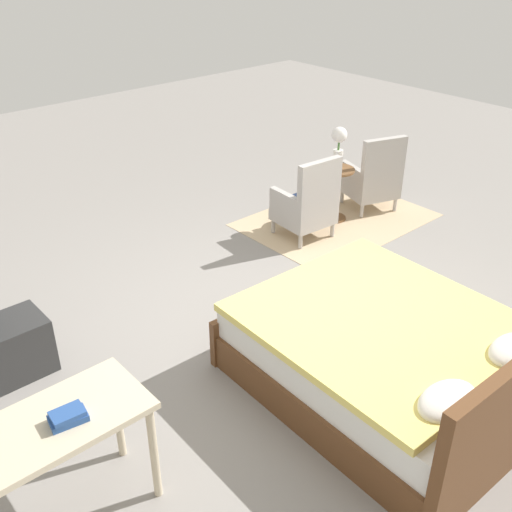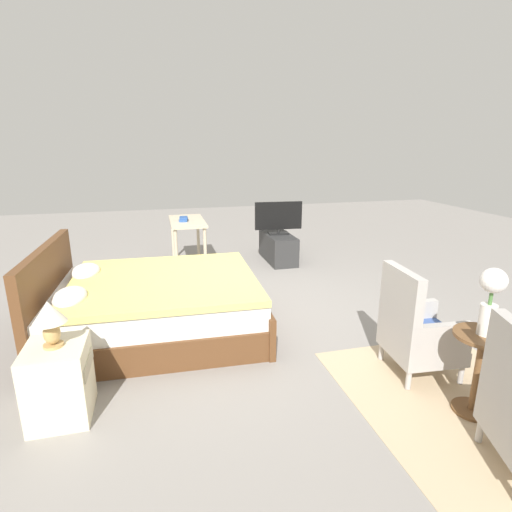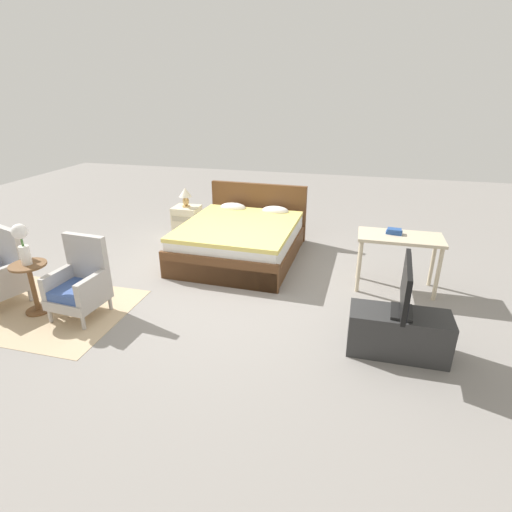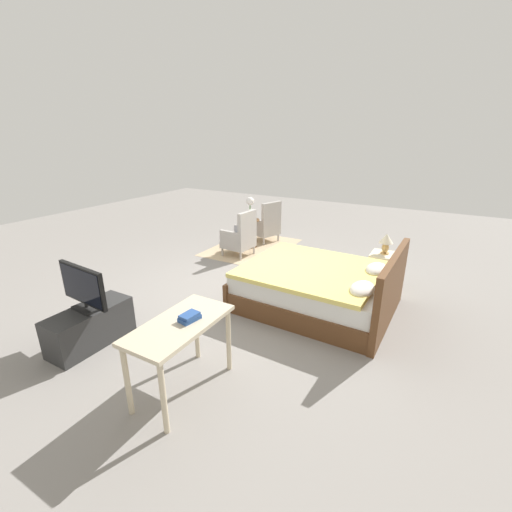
{
  "view_description": "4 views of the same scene",
  "coord_description": "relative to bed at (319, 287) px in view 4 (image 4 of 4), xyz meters",
  "views": [
    {
      "loc": [
        2.82,
        3.01,
        3.04
      ],
      "look_at": [
        0.18,
        0.01,
        0.8
      ],
      "focal_mm": 42.0,
      "sensor_mm": 36.0,
      "label": 1
    },
    {
      "loc": [
        -4.06,
        1.02,
        1.89
      ],
      "look_at": [
        0.26,
        -0.08,
        0.62
      ],
      "focal_mm": 28.0,
      "sensor_mm": 36.0,
      "label": 2
    },
    {
      "loc": [
        1.51,
        -4.48,
        2.46
      ],
      "look_at": [
        0.39,
        -0.12,
        0.56
      ],
      "focal_mm": 28.0,
      "sensor_mm": 36.0,
      "label": 3
    },
    {
      "loc": [
        4.12,
        2.49,
        2.36
      ],
      "look_at": [
        0.22,
        0.29,
        0.74
      ],
      "focal_mm": 24.0,
      "sensor_mm": 36.0,
      "label": 4
    }
  ],
  "objects": [
    {
      "name": "flower_vase",
      "position": [
        -1.88,
        -2.24,
        0.61
      ],
      "size": [
        0.17,
        0.17,
        0.48
      ],
      "color": "silver",
      "rests_on": "side_table"
    },
    {
      "name": "table_lamp",
      "position": [
        -1.19,
        0.64,
        0.47
      ],
      "size": [
        0.22,
        0.22,
        0.33
      ],
      "color": "tan",
      "rests_on": "nightstand"
    },
    {
      "name": "nightstand",
      "position": [
        -1.19,
        0.64,
        -0.02
      ],
      "size": [
        0.44,
        0.41,
        0.55
      ],
      "color": "beige",
      "rests_on": "ground_plane"
    },
    {
      "name": "book_stack",
      "position": [
        2.18,
        -0.5,
        0.47
      ],
      "size": [
        0.21,
        0.15,
        0.07
      ],
      "color": "#284C8E",
      "rests_on": "vanity_desk"
    },
    {
      "name": "armchair_by_window_left",
      "position": [
        -2.42,
        -2.13,
        0.08
      ],
      "size": [
        0.68,
        0.68,
        0.92
      ],
      "color": "#ADA8A3",
      "rests_on": "floor_rug"
    },
    {
      "name": "bed",
      "position": [
        0.0,
        0.0,
        0.0
      ],
      "size": [
        1.75,
        2.11,
        0.96
      ],
      "color": "brown",
      "rests_on": "ground_plane"
    },
    {
      "name": "floor_rug",
      "position": [
        -1.88,
        -2.19,
        -0.29
      ],
      "size": [
        2.1,
        1.5,
        0.01
      ],
      "color": "tan",
      "rests_on": "ground_plane"
    },
    {
      "name": "tv_stand",
      "position": [
        2.2,
        -2.02,
        -0.07
      ],
      "size": [
        0.96,
        0.4,
        0.45
      ],
      "color": "#2D2D2D",
      "rests_on": "ground_plane"
    },
    {
      "name": "armchair_by_window_right",
      "position": [
        -1.31,
        -2.13,
        0.08
      ],
      "size": [
        0.58,
        0.58,
        0.92
      ],
      "color": "#ADA8A3",
      "rests_on": "floor_rug"
    },
    {
      "name": "side_table",
      "position": [
        -1.88,
        -2.24,
        0.09
      ],
      "size": [
        0.4,
        0.4,
        0.62
      ],
      "color": "brown",
      "rests_on": "ground_plane"
    },
    {
      "name": "tv_flatscreen",
      "position": [
        2.2,
        -2.02,
        0.43
      ],
      "size": [
        0.22,
        0.77,
        0.53
      ],
      "color": "black",
      "rests_on": "tv_stand"
    },
    {
      "name": "ground_plane",
      "position": [
        0.15,
        -1.11,
        -0.3
      ],
      "size": [
        16.0,
        16.0,
        0.0
      ],
      "primitive_type": "plane",
      "color": "gray"
    },
    {
      "name": "vanity_desk",
      "position": [
        2.26,
        -0.56,
        0.33
      ],
      "size": [
        1.04,
        0.52,
        0.74
      ],
      "color": "beige",
      "rests_on": "ground_plane"
    }
  ]
}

